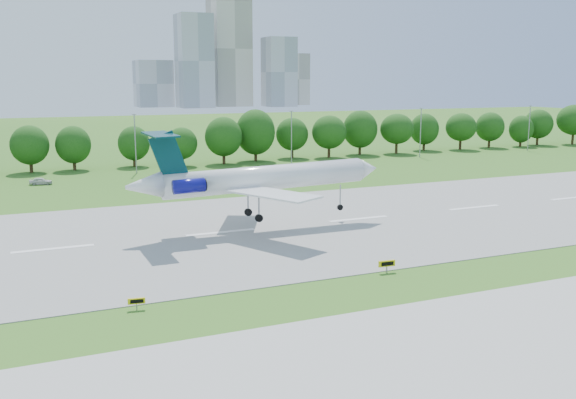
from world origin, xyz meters
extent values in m
plane|color=#285A17|center=(0.00, 0.00, 0.00)|extent=(600.00, 600.00, 0.00)
cube|color=gray|center=(0.00, 25.00, 0.04)|extent=(400.00, 45.00, 0.08)
cylinder|color=#382314|center=(-20.00, 92.00, 1.80)|extent=(0.70, 0.70, 3.60)
sphere|color=#13380E|center=(-20.00, 92.00, 6.20)|extent=(8.40, 8.40, 8.40)
cylinder|color=#382314|center=(20.00, 92.00, 1.80)|extent=(0.70, 0.70, 3.60)
sphere|color=#13380E|center=(20.00, 92.00, 6.20)|extent=(8.40, 8.40, 8.40)
cylinder|color=#382314|center=(60.00, 92.00, 1.80)|extent=(0.70, 0.70, 3.60)
sphere|color=#13380E|center=(60.00, 92.00, 6.20)|extent=(8.40, 8.40, 8.40)
cylinder|color=#382314|center=(100.00, 92.00, 1.80)|extent=(0.70, 0.70, 3.60)
sphere|color=#13380E|center=(100.00, 92.00, 6.20)|extent=(8.40, 8.40, 8.40)
cylinder|color=gray|center=(-20.00, 82.00, 6.00)|extent=(0.24, 0.24, 12.00)
cube|color=gray|center=(-20.00, 82.00, 12.10)|extent=(0.90, 0.25, 0.18)
cylinder|color=gray|center=(15.00, 82.00, 6.00)|extent=(0.24, 0.24, 12.00)
cube|color=gray|center=(15.00, 82.00, 12.10)|extent=(0.90, 0.25, 0.18)
cylinder|color=gray|center=(50.00, 82.00, 6.00)|extent=(0.24, 0.24, 12.00)
cube|color=gray|center=(50.00, 82.00, 12.10)|extent=(0.90, 0.25, 0.18)
cylinder|color=gray|center=(85.00, 82.00, 6.00)|extent=(0.24, 0.24, 12.00)
cube|color=gray|center=(85.00, 82.00, 12.10)|extent=(0.90, 0.25, 0.18)
cube|color=#B2B2B7|center=(75.00, 380.00, 31.00)|extent=(22.00, 22.00, 62.00)
cube|color=beige|center=(105.00, 395.00, 40.00)|extent=(26.00, 26.00, 80.00)
cube|color=#B2B2B7|center=(135.00, 375.00, 24.00)|extent=(20.00, 20.00, 48.00)
cube|color=beige|center=(158.00, 400.00, 19.00)|extent=(18.00, 18.00, 38.00)
cube|color=#B2B2B7|center=(52.00, 405.00, 16.00)|extent=(24.00, 24.00, 32.00)
cylinder|color=white|center=(-13.76, 25.00, 6.67)|extent=(27.08, 3.17, 3.79)
cone|color=white|center=(1.19, 25.01, 7.02)|extent=(2.96, 3.15, 3.22)
cone|color=white|center=(-29.42, 24.99, 6.66)|extent=(4.40, 3.15, 3.25)
cube|color=white|center=(-15.37, 18.70, 5.73)|extent=(9.04, 12.51, 0.33)
cube|color=white|center=(-15.38, 31.30, 5.73)|extent=(9.03, 12.51, 0.33)
cube|color=#05323B|center=(-26.36, 24.99, 10.11)|extent=(4.68, 0.45, 6.11)
cube|color=#05323B|center=(-27.26, 24.99, 12.70)|extent=(2.89, 8.56, 0.27)
cylinder|color=navy|center=(-24.56, 22.65, 6.69)|extent=(3.82, 1.71, 1.80)
cylinder|color=navy|center=(-24.56, 27.34, 6.69)|extent=(3.82, 1.71, 1.80)
cylinder|color=gray|center=(-2.95, 25.01, 3.52)|extent=(0.18, 0.18, 3.15)
cylinder|color=black|center=(-2.95, 25.01, 1.94)|extent=(0.81, 0.27, 0.81)
cylinder|color=gray|center=(-15.56, 23.02, 3.52)|extent=(0.22, 0.22, 3.15)
cylinder|color=black|center=(-15.56, 23.02, 1.94)|extent=(0.99, 0.41, 0.99)
cylinder|color=gray|center=(-15.56, 26.98, 3.52)|extent=(0.22, 0.22, 3.15)
cylinder|color=black|center=(-15.56, 26.98, 1.94)|extent=(0.99, 0.41, 0.99)
cube|color=gray|center=(-34.86, 1.52, 0.32)|extent=(0.10, 0.10, 0.64)
cube|color=yellow|center=(-34.86, 1.52, 0.77)|extent=(1.47, 0.38, 0.50)
cube|color=black|center=(-34.88, 1.42, 0.77)|extent=(1.08, 0.18, 0.32)
cube|color=gray|center=(-9.84, 2.15, 0.39)|extent=(0.12, 0.12, 0.78)
cube|color=yellow|center=(-9.84, 2.15, 0.95)|extent=(1.80, 0.34, 0.62)
cube|color=black|center=(-9.85, 2.03, 0.95)|extent=(1.34, 0.13, 0.39)
imported|color=silver|center=(-38.90, 74.35, 0.68)|extent=(4.20, 2.28, 1.36)
camera|label=1|loc=(-43.71, -50.70, 19.15)|focal=40.00mm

